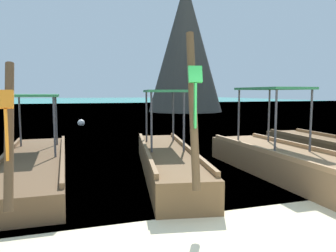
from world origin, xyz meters
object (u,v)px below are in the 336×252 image
Objects in this scene: longtail_boat_green_ribbon at (167,159)px; longtail_boat_red_ribbon at (288,162)px; longtail_boat_orange_ribbon at (34,163)px; mooring_buoy_near at (81,123)px; karst_rock at (187,50)px.

longtail_boat_red_ribbon is (2.61, -1.17, 0.01)m from longtail_boat_green_ribbon.
longtail_boat_orange_ribbon is 11.64m from mooring_buoy_near.
mooring_buoy_near is at bearing 106.20° from longtail_boat_red_ribbon.
karst_rock is at bearing 73.63° from longtail_boat_red_ribbon.
mooring_buoy_near is at bearing 81.31° from longtail_boat_orange_ribbon.
longtail_boat_green_ribbon is at bearing -112.44° from karst_rock.
longtail_boat_green_ribbon is (3.06, -0.79, 0.06)m from longtail_boat_orange_ribbon.
longtail_boat_orange_ribbon is 0.53× the size of karst_rock.
karst_rock is at bearing 61.00° from longtail_boat_orange_ribbon.
karst_rock is (10.23, 24.76, 5.96)m from longtail_boat_green_ribbon.
longtail_boat_red_ribbon is at bearing -19.10° from longtail_boat_orange_ribbon.
longtail_boat_green_ribbon is 27.45m from karst_rock.
longtail_boat_orange_ribbon is 3.16m from longtail_boat_green_ribbon.
karst_rock reaches higher than longtail_boat_red_ribbon.
mooring_buoy_near is (-3.91, 13.47, -0.16)m from longtail_boat_red_ribbon.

